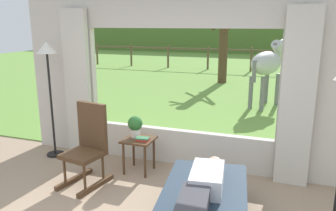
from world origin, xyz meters
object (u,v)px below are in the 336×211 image
object	(u,v)px
book_stack	(143,139)
pasture_tree	(224,41)
potted_plant	(135,125)
horse	(268,63)
rocking_chair	(88,145)
reclining_person	(203,188)
recliner_sofa	(203,211)
side_table	(139,145)
floor_lamp_left	(48,65)

from	to	relation	value
book_stack	pasture_tree	xyz separation A→B (m)	(-0.33, 8.04, 0.99)
potted_plant	horse	distance (m)	4.99
rocking_chair	horse	world-z (taller)	horse
reclining_person	recliner_sofa	bearing A→B (deg)	82.41
horse	pasture_tree	distance (m)	3.68
book_stack	potted_plant	bearing A→B (deg)	145.82
horse	recliner_sofa	bearing A→B (deg)	-69.07
side_table	pasture_tree	world-z (taller)	pasture_tree
recliner_sofa	horse	bearing A→B (deg)	79.92
potted_plant	horse	xyz separation A→B (m)	(1.59, 4.71, 0.45)
rocking_chair	side_table	size ratio (longest dim) A/B	2.15
rocking_chair	horse	size ratio (longest dim) A/B	0.63
pasture_tree	horse	bearing A→B (deg)	-61.43
side_table	horse	world-z (taller)	horse
floor_lamp_left	recliner_sofa	bearing A→B (deg)	-23.17
floor_lamp_left	horse	xyz separation A→B (m)	(3.11, 4.66, -0.37)
horse	rocking_chair	bearing A→B (deg)	-87.46
reclining_person	book_stack	size ratio (longest dim) A/B	7.21
floor_lamp_left	book_stack	bearing A→B (deg)	-5.72
rocking_chair	floor_lamp_left	xyz separation A→B (m)	(-1.09, 0.65, 0.98)
recliner_sofa	horse	distance (m)	5.96
book_stack	floor_lamp_left	bearing A→B (deg)	174.28
rocking_chair	potted_plant	size ratio (longest dim) A/B	3.50
book_stack	floor_lamp_left	distance (m)	1.97
recliner_sofa	rocking_chair	xyz separation A→B (m)	(-1.77, 0.57, 0.33)
reclining_person	potted_plant	size ratio (longest dim) A/B	4.49
rocking_chair	side_table	distance (m)	0.76
rocking_chair	book_stack	world-z (taller)	rocking_chair
side_table	potted_plant	world-z (taller)	potted_plant
recliner_sofa	book_stack	size ratio (longest dim) A/B	9.05
rocking_chair	book_stack	size ratio (longest dim) A/B	5.62
potted_plant	floor_lamp_left	world-z (taller)	floor_lamp_left
floor_lamp_left	pasture_tree	xyz separation A→B (m)	(1.36, 7.87, 0.01)
rocking_chair	pasture_tree	distance (m)	8.59
floor_lamp_left	reclining_person	bearing A→B (deg)	-24.01
rocking_chair	recliner_sofa	bearing A→B (deg)	-7.76
book_stack	floor_lamp_left	xyz separation A→B (m)	(-1.70, 0.17, 0.98)
side_table	floor_lamp_left	bearing A→B (deg)	175.92
book_stack	pasture_tree	bearing A→B (deg)	92.38
side_table	pasture_tree	size ratio (longest dim) A/B	0.18
recliner_sofa	rocking_chair	distance (m)	1.89
reclining_person	potted_plant	distance (m)	1.81
horse	book_stack	bearing A→B (deg)	-82.92
rocking_chair	side_table	bearing A→B (deg)	56.01
rocking_chair	horse	xyz separation A→B (m)	(2.03, 5.31, 0.61)
horse	reclining_person	bearing A→B (deg)	-69.05
reclining_person	horse	world-z (taller)	horse
side_table	floor_lamp_left	world-z (taller)	floor_lamp_left
recliner_sofa	book_stack	world-z (taller)	book_stack
recliner_sofa	horse	world-z (taller)	horse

